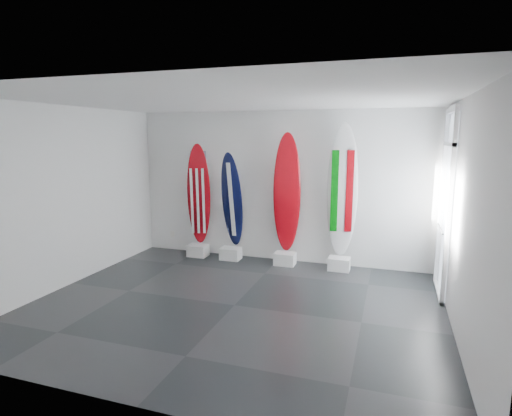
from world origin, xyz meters
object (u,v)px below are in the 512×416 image
(surfboard_italy, at_px, (342,191))
(surfboard_navy, at_px, (232,200))
(surfboard_usa, at_px, (199,195))
(surfboard_swiss, at_px, (287,193))

(surfboard_italy, bearing_deg, surfboard_navy, 171.05)
(surfboard_usa, height_order, surfboard_swiss, surfboard_swiss)
(surfboard_usa, distance_m, surfboard_navy, 0.75)
(surfboard_navy, relative_size, surfboard_italy, 0.79)
(surfboard_navy, xyz_separation_m, surfboard_italy, (2.21, 0.00, 0.27))
(surfboard_navy, bearing_deg, surfboard_italy, 3.34)
(surfboard_usa, height_order, surfboard_navy, surfboard_usa)
(surfboard_usa, xyz_separation_m, surfboard_swiss, (1.89, 0.00, 0.11))
(surfboard_usa, bearing_deg, surfboard_navy, -19.10)
(surfboard_usa, distance_m, surfboard_swiss, 1.90)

